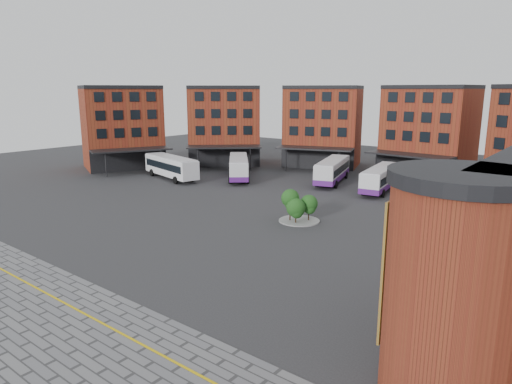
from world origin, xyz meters
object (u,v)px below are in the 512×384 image
Objects in this scene: bus_d at (381,178)px; bus_e at (483,192)px; bus_a at (171,166)px; tree_island at (298,206)px; bus_b at (239,167)px; bus_c at (332,170)px.

bus_d is 13.09m from bus_e.
tree_island is at bearing -91.63° from bus_a.
bus_a is 44.61m from bus_e.
bus_b is at bearing -135.52° from bus_e.
bus_a is at bearing 178.36° from bus_b.
bus_d is (8.22, -1.08, -0.09)m from bus_c.
bus_c reaches higher than bus_d.
bus_b is (8.31, 6.77, -0.24)m from bus_a.
bus_e is (21.31, -0.89, -0.33)m from bus_c.
bus_b is at bearing -37.21° from bus_a.
bus_b is 0.87× the size of bus_c.
bus_d is at bearing -24.16° from bus_c.
bus_d is at bearing -54.18° from bus_a.
bus_c reaches higher than bus_b.
bus_b is (-20.91, 14.74, 0.06)m from tree_island.
bus_c is at bearing -14.81° from bus_b.
tree_island is 0.34× the size of bus_a.
bus_e is at bearing -60.32° from bus_a.
bus_a is at bearing -128.62° from bus_e.
bus_b is 35.00m from bus_e.
tree_island is 0.39× the size of bus_b.
bus_a is (-29.22, 7.97, 0.30)m from tree_island.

